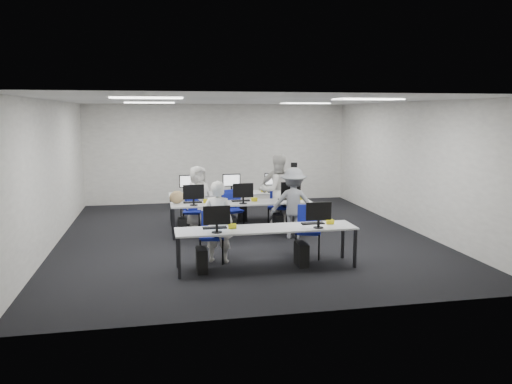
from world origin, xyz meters
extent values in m
plane|color=black|center=(0.00, 0.00, 0.00)|extent=(9.00, 9.00, 0.00)
plane|color=white|center=(0.00, 0.00, 3.00)|extent=(9.00, 9.00, 0.00)
cube|color=beige|center=(0.00, 4.50, 1.50)|extent=(8.00, 0.02, 3.00)
cube|color=beige|center=(0.00, -4.50, 1.50)|extent=(8.00, 0.02, 3.00)
cube|color=beige|center=(-4.00, 0.00, 1.50)|extent=(0.02, 9.00, 3.00)
cube|color=beige|center=(4.00, 0.00, 1.50)|extent=(0.02, 9.00, 3.00)
cube|color=white|center=(-2.00, -2.00, 2.98)|extent=(1.20, 0.60, 0.02)
cube|color=white|center=(2.00, -2.00, 2.98)|extent=(1.20, 0.60, 0.02)
cube|color=white|center=(-2.00, 2.00, 2.98)|extent=(1.20, 0.60, 0.02)
cube|color=white|center=(2.00, 2.00, 2.98)|extent=(1.20, 0.60, 0.02)
cube|color=silver|center=(0.00, -2.40, 0.71)|extent=(3.20, 0.70, 0.03)
cube|color=black|center=(-1.55, -2.70, 0.35)|extent=(0.05, 0.05, 0.70)
cube|color=black|center=(-1.55, -2.10, 0.35)|extent=(0.05, 0.05, 0.70)
cube|color=black|center=(1.55, -2.70, 0.35)|extent=(0.05, 0.05, 0.70)
cube|color=black|center=(1.55, -2.10, 0.35)|extent=(0.05, 0.05, 0.70)
cube|color=silver|center=(0.00, 0.20, 0.71)|extent=(3.20, 0.70, 0.03)
cube|color=black|center=(-1.55, -0.10, 0.35)|extent=(0.05, 0.05, 0.70)
cube|color=black|center=(-1.55, 0.50, 0.35)|extent=(0.05, 0.05, 0.70)
cube|color=black|center=(1.55, -0.10, 0.35)|extent=(0.05, 0.05, 0.70)
cube|color=black|center=(1.55, 0.50, 0.35)|extent=(0.05, 0.05, 0.70)
cube|color=silver|center=(0.00, 1.60, 0.71)|extent=(3.20, 0.70, 0.03)
cube|color=black|center=(-1.55, 1.30, 0.35)|extent=(0.05, 0.05, 0.70)
cube|color=black|center=(-1.55, 1.90, 0.35)|extent=(0.05, 0.05, 0.70)
cube|color=black|center=(1.55, 1.30, 0.35)|extent=(0.05, 0.05, 0.70)
cube|color=black|center=(1.55, 1.90, 0.35)|extent=(0.05, 0.05, 0.70)
cube|color=#0B4896|center=(-0.90, -2.58, 1.03)|extent=(0.46, 0.04, 0.32)
cube|color=black|center=(-0.90, -2.26, 0.74)|extent=(0.42, 0.14, 0.02)
ellipsoid|color=black|center=(-0.60, -2.26, 0.75)|extent=(0.07, 0.10, 0.04)
cube|color=black|center=(-1.15, -2.40, 0.21)|extent=(0.18, 0.40, 0.42)
cube|color=white|center=(0.90, -2.58, 1.03)|extent=(0.46, 0.04, 0.32)
cube|color=black|center=(0.90, -2.26, 0.74)|extent=(0.42, 0.14, 0.02)
ellipsoid|color=black|center=(1.20, -2.26, 0.75)|extent=(0.07, 0.10, 0.04)
cube|color=black|center=(0.65, -2.40, 0.21)|extent=(0.18, 0.40, 0.42)
cube|color=white|center=(-1.10, 0.02, 1.03)|extent=(0.46, 0.04, 0.32)
cube|color=black|center=(-1.10, 0.34, 0.74)|extent=(0.42, 0.14, 0.02)
ellipsoid|color=black|center=(-0.80, 0.34, 0.75)|extent=(0.07, 0.10, 0.04)
cube|color=black|center=(-1.35, 0.20, 0.21)|extent=(0.18, 0.40, 0.42)
cube|color=white|center=(0.00, 0.02, 1.03)|extent=(0.46, 0.04, 0.32)
cube|color=black|center=(0.00, 0.34, 0.74)|extent=(0.42, 0.14, 0.02)
ellipsoid|color=black|center=(0.30, 0.34, 0.75)|extent=(0.07, 0.10, 0.04)
cube|color=black|center=(-0.25, 0.20, 0.21)|extent=(0.18, 0.40, 0.42)
cube|color=white|center=(1.10, 0.02, 1.03)|extent=(0.46, 0.04, 0.32)
cube|color=black|center=(1.10, 0.34, 0.74)|extent=(0.42, 0.14, 0.02)
ellipsoid|color=black|center=(1.40, 0.34, 0.75)|extent=(0.07, 0.10, 0.04)
cube|color=black|center=(0.85, 0.20, 0.21)|extent=(0.18, 0.40, 0.42)
cube|color=white|center=(-1.10, 1.78, 1.03)|extent=(0.46, 0.04, 0.32)
cube|color=black|center=(-1.10, 1.46, 0.74)|extent=(0.42, 0.14, 0.02)
ellipsoid|color=black|center=(-1.40, 1.46, 0.75)|extent=(0.07, 0.10, 0.04)
cube|color=black|center=(-0.85, 1.60, 0.21)|extent=(0.18, 0.40, 0.42)
cube|color=white|center=(0.00, 1.78, 1.03)|extent=(0.46, 0.04, 0.32)
cube|color=black|center=(0.00, 1.46, 0.74)|extent=(0.42, 0.14, 0.02)
ellipsoid|color=black|center=(-0.30, 1.46, 0.75)|extent=(0.07, 0.10, 0.04)
cube|color=black|center=(0.25, 1.60, 0.21)|extent=(0.18, 0.40, 0.42)
cube|color=white|center=(1.10, 1.78, 1.03)|extent=(0.46, 0.04, 0.32)
cube|color=black|center=(1.10, 1.46, 0.74)|extent=(0.42, 0.14, 0.02)
ellipsoid|color=black|center=(0.80, 1.46, 0.75)|extent=(0.07, 0.10, 0.04)
cube|color=black|center=(1.35, 1.60, 0.21)|extent=(0.18, 0.40, 0.42)
cube|color=#11128C|center=(-0.90, -1.81, 0.47)|extent=(0.52, 0.50, 0.06)
cube|color=#11128C|center=(-0.86, -1.61, 0.73)|extent=(0.43, 0.13, 0.37)
cube|color=#11128C|center=(0.95, -1.85, 0.50)|extent=(0.60, 0.59, 0.06)
cube|color=#11128C|center=(1.02, -1.65, 0.77)|extent=(0.44, 0.21, 0.39)
cube|color=#11128C|center=(-1.08, 0.85, 0.42)|extent=(0.46, 0.45, 0.05)
cube|color=#11128C|center=(-1.05, 1.03, 0.65)|extent=(0.38, 0.11, 0.33)
cube|color=#11128C|center=(-0.13, 0.74, 0.43)|extent=(0.52, 0.51, 0.06)
cube|color=#11128C|center=(-0.19, 0.92, 0.67)|extent=(0.39, 0.17, 0.34)
cube|color=#11128C|center=(0.98, 0.68, 0.50)|extent=(0.60, 0.59, 0.06)
cube|color=#11128C|center=(1.05, 0.88, 0.78)|extent=(0.45, 0.20, 0.39)
cube|color=#11128C|center=(-1.06, 1.16, 0.47)|extent=(0.55, 0.54, 0.06)
cube|color=#11128C|center=(-1.01, 0.97, 0.73)|extent=(0.42, 0.17, 0.37)
cube|color=#11128C|center=(-0.16, 1.17, 0.47)|extent=(0.56, 0.55, 0.06)
cube|color=#11128C|center=(-0.10, 0.97, 0.73)|extent=(0.42, 0.19, 0.37)
cube|color=#11128C|center=(1.27, 1.11, 0.42)|extent=(0.52, 0.51, 0.06)
cube|color=#11128C|center=(1.34, 0.94, 0.66)|extent=(0.38, 0.18, 0.33)
ellipsoid|color=#92704B|center=(-1.45, 0.34, 0.87)|extent=(0.40, 0.33, 0.28)
imported|color=white|center=(-0.80, -1.88, 0.76)|extent=(0.65, 0.53, 1.52)
imported|color=white|center=(0.96, 0.77, 0.88)|extent=(0.93, 0.76, 1.76)
imported|color=white|center=(-0.92, 1.12, 0.74)|extent=(0.85, 0.71, 1.48)
imported|color=white|center=(1.08, 1.09, 0.85)|extent=(1.08, 0.78, 1.69)
imported|color=gray|center=(1.05, -0.40, 0.78)|extent=(1.13, 0.84, 1.55)
cube|color=black|center=(1.10, -0.23, 1.60)|extent=(0.19, 0.21, 0.10)
camera|label=1|loc=(-1.85, -10.79, 2.74)|focal=35.00mm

